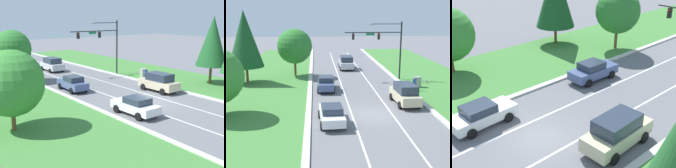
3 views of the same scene
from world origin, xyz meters
The scene contains 18 objects.
ground_plane centered at (0.00, 0.00, 0.00)m, with size 160.00×160.00×0.00m, color slate.
curb_strip_right centered at (5.65, 0.00, 0.07)m, with size 0.50×90.00×0.15m.
curb_strip_left centered at (-5.65, 0.00, 0.07)m, with size 0.50×90.00×0.15m.
grass_verge_right centered at (10.90, 0.00, 0.04)m, with size 10.00×90.00×0.08m.
grass_verge_left centered at (-10.90, 0.00, 0.04)m, with size 10.00×90.00×0.08m.
lane_stripe_inner_left centered at (-1.80, 0.00, 0.00)m, with size 0.14×81.00×0.01m.
lane_stripe_inner_right centered at (1.80, 0.00, 0.00)m, with size 0.14×81.00×0.01m.
traffic_signal_mast centered at (3.99, 13.80, 5.05)m, with size 7.41×0.41×7.57m.
white_sedan centered at (-3.70, -1.86, 0.81)m, with size 2.18×4.55×1.57m.
champagne_suv centered at (3.76, 2.92, 1.06)m, with size 2.22×4.80×2.06m.
silver_suv centered at (-0.16, 21.68, 1.02)m, with size 2.24×4.65×2.02m.
slate_blue_sedan centered at (-3.77, 8.88, 0.85)m, with size 2.08×4.60×1.67m.
utility_cabinet centered at (7.13, 9.30, 0.66)m, with size 0.70×0.60×1.32m.
pedestrian centered at (6.26, 7.79, 0.94)m, with size 0.43×0.34×1.69m.
fire_hydrant centered at (8.82, 11.09, 0.34)m, with size 0.34×0.20×0.70m.
oak_near_left_tree centered at (-7.74, 16.76, 4.19)m, with size 4.75×4.75×6.57m.
conifer_far_right_tree centered at (11.45, 1.88, 5.24)m, with size 3.74×3.74×8.24m.
oak_far_left_tree centered at (-13.39, 0.42, 3.59)m, with size 4.80×4.80×6.00m.
Camera 1 is at (-20.33, -21.20, 8.36)m, focal length 50.00 mm.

